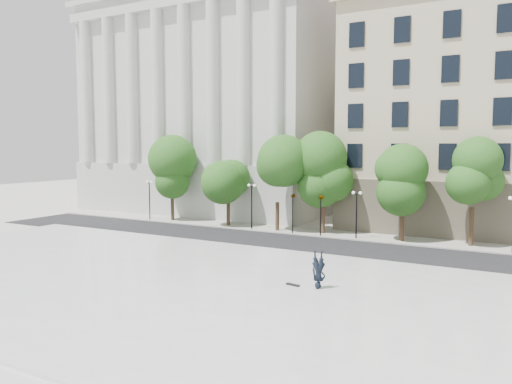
# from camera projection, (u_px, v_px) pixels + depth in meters

# --- Properties ---
(ground) EXTENTS (160.00, 160.00, 0.00)m
(ground) POSITION_uv_depth(u_px,v_px,m) (118.00, 302.00, 25.54)
(ground) COLOR beige
(ground) RESTS_ON ground
(plaza) EXTENTS (44.00, 22.00, 0.45)m
(plaza) POSITION_uv_depth(u_px,v_px,m) (157.00, 283.00, 28.13)
(plaza) COLOR silver
(plaza) RESTS_ON ground
(street) EXTENTS (60.00, 8.00, 0.02)m
(street) POSITION_uv_depth(u_px,v_px,m) (276.00, 243.00, 41.20)
(street) COLOR black
(street) RESTS_ON ground
(far_sidewalk) EXTENTS (60.00, 4.00, 0.12)m
(far_sidewalk) POSITION_uv_depth(u_px,v_px,m) (305.00, 231.00, 46.42)
(far_sidewalk) COLOR #ADAAA0
(far_sidewalk) RESTS_ON ground
(building_west) EXTENTS (31.50, 27.65, 25.60)m
(building_west) POSITION_uv_depth(u_px,v_px,m) (232.00, 109.00, 66.18)
(building_west) COLOR #BABAB5
(building_west) RESTS_ON ground
(traffic_light_west) EXTENTS (0.41, 1.72, 4.19)m
(traffic_light_west) POSITION_uv_depth(u_px,v_px,m) (293.00, 194.00, 44.86)
(traffic_light_west) COLOR black
(traffic_light_west) RESTS_ON ground
(traffic_light_east) EXTENTS (0.71, 1.80, 4.21)m
(traffic_light_east) POSITION_uv_depth(u_px,v_px,m) (321.00, 195.00, 43.55)
(traffic_light_east) COLOR black
(traffic_light_east) RESTS_ON ground
(person_lying) EXTENTS (1.00, 2.09, 0.55)m
(person_lying) POSITION_uv_depth(u_px,v_px,m) (319.00, 283.00, 26.31)
(person_lying) COLOR black
(person_lying) RESTS_ON plaza
(skateboard) EXTENTS (0.83, 0.35, 0.08)m
(skateboard) POSITION_uv_depth(u_px,v_px,m) (293.00, 285.00, 26.88)
(skateboard) COLOR black
(skateboard) RESTS_ON plaza
(street_trees) EXTENTS (33.48, 5.04, 7.73)m
(street_trees) POSITION_uv_depth(u_px,v_px,m) (288.00, 176.00, 46.20)
(street_trees) COLOR #382619
(street_trees) RESTS_ON ground
(lamp_posts) EXTENTS (35.69, 0.28, 4.41)m
(lamp_posts) POSITION_uv_depth(u_px,v_px,m) (299.00, 202.00, 44.96)
(lamp_posts) COLOR black
(lamp_posts) RESTS_ON ground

